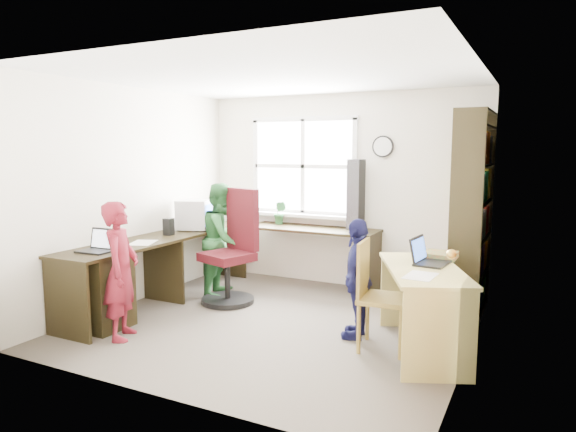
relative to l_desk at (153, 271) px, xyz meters
The scene contains 19 objects.
room 1.57m from the l_desk, 16.12° to the left, with size 3.64×3.44×2.44m.
l_desk is the anchor object (origin of this frame).
right_desk 2.75m from the l_desk, ahead, with size 1.04×1.39×0.73m.
bookshelf 3.35m from the l_desk, 26.43° to the left, with size 0.30×1.02×2.10m.
swivel_chair 0.91m from the l_desk, 55.32° to the left, with size 0.74×0.74×1.27m.
wooden_chair 2.36m from the l_desk, ahead, with size 0.45×0.45×0.94m.
crt_monitor 1.05m from the l_desk, 99.77° to the left, with size 0.45×0.43×0.36m.
laptop_left 0.67m from the l_desk, 107.47° to the right, with size 0.32×0.27×0.21m.
laptop_right 2.77m from the l_desk, ahead, with size 0.32×0.37×0.23m.
speaker_a 0.65m from the l_desk, 110.86° to the left, with size 0.10×0.10×0.19m.
speaker_b 1.12m from the l_desk, 97.91° to the left, with size 0.11×0.11×0.19m.
cd_tower 2.51m from the l_desk, 48.69° to the left, with size 0.20×0.19×0.85m.
game_box 2.89m from the l_desk, 13.81° to the left, with size 0.28×0.28×0.06m.
paper_a 0.32m from the l_desk, 162.92° to the right, with size 0.33×0.39×0.00m.
paper_b 2.79m from the l_desk, ahead, with size 0.24×0.32×0.00m.
potted_plant 1.93m from the l_desk, 72.52° to the left, with size 0.17×0.13×0.30m, color #2A6936.
person_red 0.73m from the l_desk, 72.02° to the right, with size 0.46×0.30×1.26m, color maroon.
person_green 1.01m from the l_desk, 76.64° to the left, with size 0.64×0.50×1.33m, color #2A6A32.
person_navy 2.16m from the l_desk, ahead, with size 0.65×0.27×1.10m, color #161645.
Camera 1 is at (2.30, -4.33, 1.72)m, focal length 32.00 mm.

